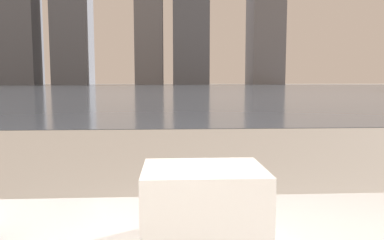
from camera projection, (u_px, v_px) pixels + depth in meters
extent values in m
cube|color=white|center=(203.00, 234.00, 0.77)|extent=(0.25, 0.19, 0.04)
cube|color=white|center=(203.00, 215.00, 0.77)|extent=(0.25, 0.19, 0.04)
cube|color=white|center=(204.00, 196.00, 0.77)|extent=(0.25, 0.19, 0.04)
cube|color=white|center=(204.00, 177.00, 0.76)|extent=(0.25, 0.19, 0.04)
cube|color=slate|center=(172.00, 87.00, 61.61)|extent=(180.00, 110.00, 0.01)
cube|color=slate|center=(16.00, 14.00, 112.43)|extent=(12.61, 9.91, 42.21)
cube|color=slate|center=(149.00, 21.00, 114.86)|extent=(8.40, 10.12, 38.96)
cube|color=slate|center=(265.00, 34.00, 117.29)|extent=(9.82, 12.48, 31.45)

